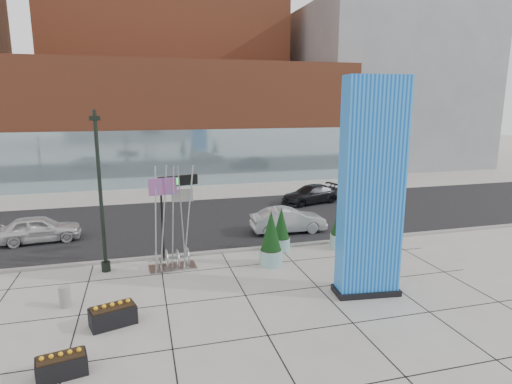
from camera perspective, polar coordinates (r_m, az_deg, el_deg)
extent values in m
plane|color=#9E9991|center=(17.67, -5.42, -12.60)|extent=(160.00, 160.00, 0.00)
cube|color=black|center=(27.02, -9.05, -3.98)|extent=(80.00, 12.00, 0.02)
cube|color=gray|center=(21.32, -7.27, -8.11)|extent=(80.00, 0.30, 0.12)
cube|color=brown|center=(43.08, -10.45, 9.21)|extent=(34.00, 10.00, 11.00)
cube|color=#8CA5B2|center=(38.56, -9.68, 4.49)|extent=(34.00, 0.60, 5.00)
cube|color=slate|center=(55.82, 16.14, 13.09)|extent=(20.00, 18.00, 18.00)
cube|color=blue|center=(16.44, 15.12, 0.31)|extent=(2.38, 1.16, 8.26)
cube|color=black|center=(17.65, 14.41, -12.56)|extent=(2.58, 1.36, 0.23)
cylinder|color=black|center=(19.35, -20.03, -0.18)|extent=(0.16, 0.16, 7.02)
cylinder|color=black|center=(20.25, -19.37, -9.33)|extent=(0.39, 0.39, 0.44)
cube|color=black|center=(18.98, -20.71, 9.19)|extent=(0.45, 0.21, 0.19)
cube|color=#A1A4A6|center=(19.93, -11.05, -9.79)|extent=(2.11, 1.14, 0.06)
cylinder|color=#A1A4A6|center=(19.00, -13.26, -3.60)|extent=(0.07, 0.07, 4.69)
cylinder|color=#A1A4A6|center=(19.33, -12.19, -3.29)|extent=(0.07, 0.07, 4.69)
cylinder|color=#A1A4A6|center=(19.13, -11.02, -3.41)|extent=(0.07, 0.07, 4.69)
cylinder|color=#A1A4A6|center=(19.43, -9.85, -3.12)|extent=(0.07, 0.07, 4.69)
cylinder|color=#A1A4A6|center=(19.04, -9.02, -3.40)|extent=(0.07, 0.07, 4.69)
torus|color=#A1A4A6|center=(19.67, -13.15, -8.87)|extent=(0.11, 0.85, 0.85)
torus|color=#A1A4A6|center=(19.86, -11.80, -8.60)|extent=(0.11, 0.85, 0.85)
torus|color=#A1A4A6|center=(19.71, -10.39, -8.70)|extent=(0.11, 0.85, 0.85)
torus|color=#A1A4A6|center=(19.92, -9.09, -8.43)|extent=(0.11, 0.85, 0.85)
cube|color=red|center=(18.89, -12.34, 0.72)|extent=(1.21, 0.22, 0.75)
cube|color=#A1A4A6|center=(19.13, -9.78, -0.47)|extent=(0.94, 0.09, 0.56)
cylinder|color=gray|center=(17.40, -24.14, -12.62)|extent=(0.41, 0.41, 0.79)
cylinder|color=black|center=(20.29, -12.40, -3.69)|extent=(0.09, 0.09, 3.93)
cube|color=black|center=(19.94, -10.20, 1.39)|extent=(1.86, 0.64, 0.47)
cube|color=#19D833|center=(19.82, -11.26, 1.28)|extent=(0.64, 0.18, 0.33)
cylinder|color=#8BBBB8|center=(22.41, 11.16, -6.44)|extent=(1.03, 1.03, 0.72)
cylinder|color=black|center=(22.30, 11.20, -5.55)|extent=(0.95, 0.95, 0.06)
cone|color=black|center=(22.05, 11.29, -3.24)|extent=(0.93, 0.93, 1.86)
cylinder|color=#8BBBB8|center=(21.72, 3.35, -6.95)|extent=(0.89, 0.89, 0.63)
cylinder|color=black|center=(21.62, 3.36, -6.17)|extent=(0.82, 0.82, 0.05)
cone|color=black|center=(21.39, 3.39, -4.11)|extent=(0.81, 0.81, 1.61)
cylinder|color=#8BBBB8|center=(19.77, 1.99, -8.70)|extent=(1.04, 1.04, 0.73)
cylinder|color=black|center=(19.65, 1.99, -7.71)|extent=(0.96, 0.96, 0.06)
cone|color=black|center=(19.36, 2.01, -5.09)|extent=(0.94, 0.94, 1.87)
cube|color=black|center=(15.59, -18.53, -15.42)|extent=(1.62, 1.13, 0.63)
cube|color=black|center=(15.44, -18.61, -14.31)|extent=(1.49, 1.00, 0.06)
cube|color=black|center=(13.58, -24.47, -20.41)|extent=(1.40, 0.90, 0.55)
cube|color=black|center=(13.43, -24.58, -19.33)|extent=(1.29, 0.79, 0.06)
imported|color=silver|center=(25.56, -26.96, -4.43)|extent=(4.32, 2.09, 1.42)
imported|color=#A9ACB1|center=(24.54, 4.30, -3.80)|extent=(4.32, 1.59, 1.41)
imported|color=black|center=(31.80, 7.30, -0.33)|extent=(4.91, 2.97, 1.33)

